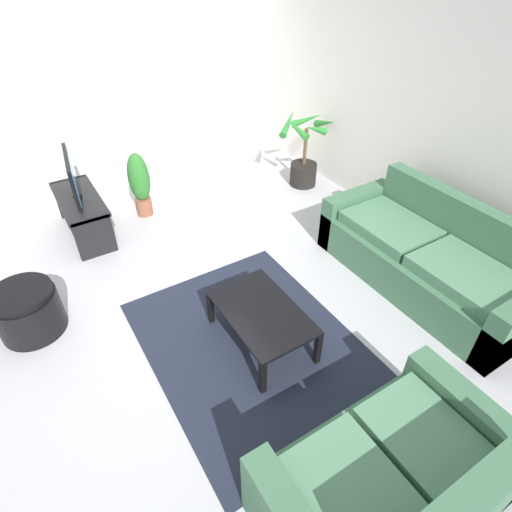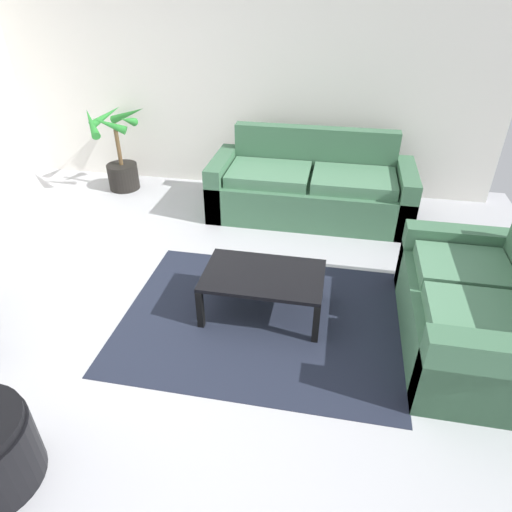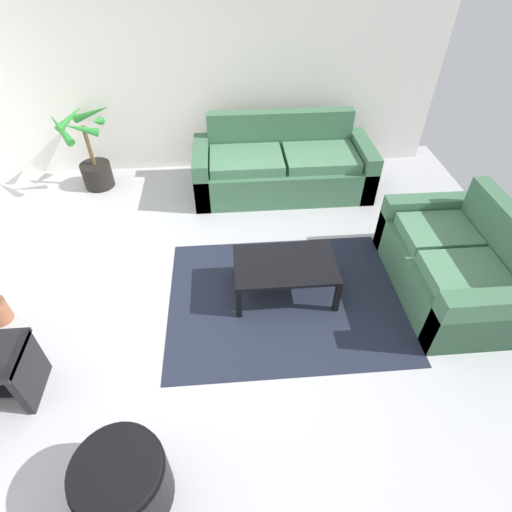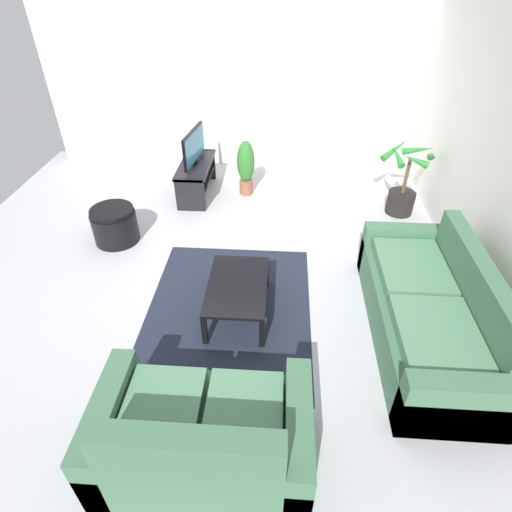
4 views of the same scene
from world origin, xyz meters
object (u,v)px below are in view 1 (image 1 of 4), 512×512
at_px(couch_loveseat, 391,486).
at_px(tv_stand, 82,210).
at_px(tv, 72,176).
at_px(couch_main, 426,260).
at_px(potted_palm, 304,158).
at_px(potted_plant_small, 140,183).
at_px(coffee_table, 262,315).
at_px(ottoman, 28,311).

xyz_separation_m(couch_loveseat, tv_stand, (-4.13, -0.81, 0.02)).
bearing_deg(tv, couch_main, 44.47).
xyz_separation_m(tv_stand, potted_palm, (0.37, 2.99, 0.08)).
bearing_deg(tv_stand, potted_plant_small, 93.93).
relative_size(couch_loveseat, tv, 1.84).
bearing_deg(couch_main, tv_stand, -135.51).
distance_m(tv, potted_plant_small, 0.81).
xyz_separation_m(couch_loveseat, coffee_table, (-1.57, 0.08, 0.03)).
height_order(tv, potted_plant_small, tv).
relative_size(couch_loveseat, potted_palm, 1.48).
relative_size(couch_loveseat, ottoman, 2.67).
relative_size(potted_plant_small, ottoman, 1.49).
bearing_deg(couch_loveseat, tv_stand, -168.97).
xyz_separation_m(potted_palm, ottoman, (0.97, -3.80, -0.17)).
distance_m(coffee_table, potted_plant_small, 2.61).
bearing_deg(ottoman, tv_stand, 148.76).
xyz_separation_m(tv_stand, tv, (0.00, 0.00, 0.44)).
xyz_separation_m(couch_loveseat, potted_plant_small, (-4.18, -0.06, 0.15)).
bearing_deg(tv_stand, couch_loveseat, 11.03).
height_order(couch_main, tv_stand, couch_main).
relative_size(potted_palm, potted_plant_small, 1.22).
relative_size(tv, ottoman, 1.45).
bearing_deg(couch_main, potted_plant_small, -145.04).
bearing_deg(ottoman, potted_plant_small, 131.69).
height_order(tv_stand, tv, tv).
distance_m(couch_main, tv_stand, 3.88).
xyz_separation_m(tv, potted_palm, (0.37, 2.99, -0.36)).
bearing_deg(couch_main, couch_loveseat, -54.59).
xyz_separation_m(couch_main, tv_stand, (-2.77, -2.72, 0.02)).
xyz_separation_m(couch_main, couch_loveseat, (1.36, -1.91, -0.00)).
distance_m(tv_stand, potted_plant_small, 0.76).
relative_size(couch_main, tv_stand, 2.00).
bearing_deg(ottoman, coffee_table, 54.37).
bearing_deg(coffee_table, tv_stand, -160.83).
xyz_separation_m(couch_main, ottoman, (-1.43, -3.53, -0.07)).
distance_m(tv_stand, coffee_table, 2.71).
relative_size(couch_loveseat, coffee_table, 1.60).
height_order(couch_main, potted_palm, potted_palm).
height_order(tv, potted_palm, potted_palm).
bearing_deg(couch_main, tv, -135.53).
bearing_deg(potted_plant_small, tv_stand, -86.07).
xyz_separation_m(couch_main, tv, (-2.77, -2.72, 0.46)).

